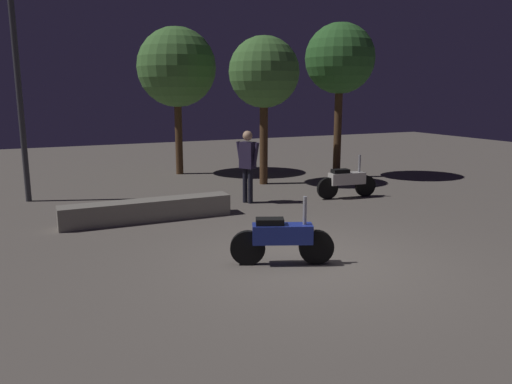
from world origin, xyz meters
name	(u,v)px	position (x,y,z in m)	size (l,w,h in m)	color
ground_plane	(313,262)	(0.00, 0.00, 0.00)	(40.00, 40.00, 0.00)	#605951
motorcycle_blue_foreground	(282,238)	(-0.51, 0.12, 0.44)	(1.57, 0.74, 1.11)	black
motorcycle_white_parked_left	(347,181)	(3.39, 3.97, 0.44)	(1.66, 0.40, 1.11)	black
person_rider_beside	(248,160)	(0.82, 4.48, 1.07)	(0.43, 0.62, 1.78)	black
streetlamp_near	(16,57)	(-4.12, 6.96, 3.53)	(0.36, 0.36, 5.65)	#38383D
tree_left_bg	(264,73)	(2.30, 6.67, 3.23)	(2.04, 2.04, 4.28)	#4C331E
tree_center_bg	(340,60)	(4.94, 6.75, 3.67)	(2.15, 2.15, 4.79)	#4C331E
tree_right_bg	(177,68)	(0.55, 9.51, 3.46)	(2.54, 2.54, 4.75)	#4C331E
planter_wall_low	(148,210)	(-1.83, 3.79, 0.23)	(3.61, 0.50, 0.45)	gray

